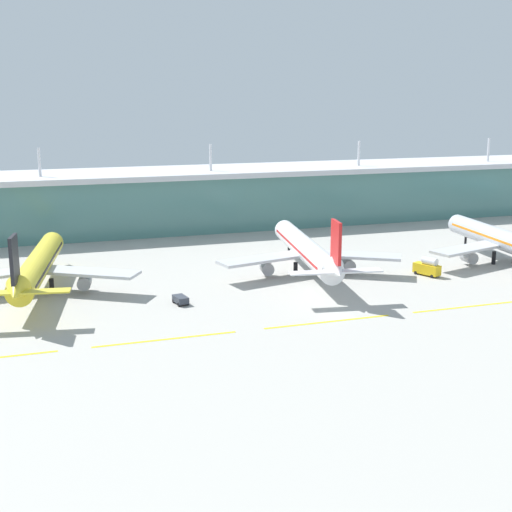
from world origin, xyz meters
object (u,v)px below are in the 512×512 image
Objects in this scene: airliner_center at (307,250)px; pushback_tug at (181,299)px; fuel_truck at (428,267)px; airliner_near_middle at (37,266)px; airliner_far_middle at (503,240)px.

airliner_center is 13.37× the size of pushback_tug.
pushback_tug is 0.62× the size of fuel_truck.
airliner_near_middle is 36.44m from pushback_tug.
fuel_truck is at bearing -8.94° from airliner_near_middle.
airliner_center reaches higher than fuel_truck.
airliner_center is at bearing 174.83° from airliner_far_middle.
airliner_far_middle is (123.96, -8.75, -0.00)m from airliner_near_middle.
airliner_center is (67.11, -3.61, 0.00)m from airliner_near_middle.
airliner_center is at bearing 158.46° from fuel_truck.
airliner_near_middle reaches higher than pushback_tug.
pushback_tug is at bearing -173.17° from airliner_far_middle.
airliner_near_middle is 8.04× the size of fuel_truck.
airliner_near_middle is at bearing 171.06° from fuel_truck.
airliner_far_middle is (56.84, -5.14, -0.01)m from airliner_center.
airliner_far_middle is 94.79m from pushback_tug.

